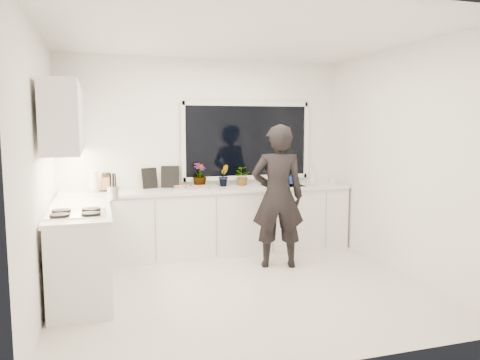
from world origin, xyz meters
name	(u,v)px	position (x,y,z in m)	size (l,w,h in m)	color
floor	(243,289)	(0.00, 0.00, -0.01)	(4.00, 3.50, 0.02)	beige
wall_back	(206,155)	(0.00, 1.76, 1.35)	(4.00, 0.02, 2.70)	white
wall_left	(38,171)	(-2.01, 0.00, 1.35)	(0.02, 3.50, 2.70)	white
wall_right	(404,162)	(2.01, 0.00, 1.35)	(0.02, 3.50, 2.70)	white
ceiling	(243,34)	(0.00, 0.00, 2.71)	(4.00, 3.50, 0.02)	white
window	(247,141)	(0.60, 1.73, 1.55)	(1.80, 0.02, 1.00)	black
base_cabinets_back	(211,223)	(0.00, 1.45, 0.44)	(3.92, 0.58, 0.88)	white
base_cabinets_left	(81,253)	(-1.67, 0.35, 0.44)	(0.58, 1.60, 0.88)	white
countertop_back	(211,190)	(0.00, 1.44, 0.90)	(3.94, 0.62, 0.04)	silver
countertop_left	(80,210)	(-1.67, 0.35, 0.90)	(0.62, 1.60, 0.04)	silver
upper_cabinets	(65,119)	(-1.79, 0.70, 1.85)	(0.34, 2.10, 0.70)	white
sink	(282,189)	(1.05, 1.45, 0.87)	(0.58, 0.42, 0.14)	silver
faucet	(277,176)	(1.05, 1.65, 1.03)	(0.03, 0.03, 0.22)	silver
stovetop	(76,213)	(-1.69, 0.00, 0.94)	(0.56, 0.48, 0.03)	black
person	(278,196)	(0.67, 0.66, 0.89)	(0.65, 0.43, 1.79)	black
pizza_tray	(191,188)	(-0.28, 1.42, 0.94)	(0.48, 0.36, 0.03)	silver
pizza	(191,187)	(-0.28, 1.42, 0.95)	(0.44, 0.31, 0.01)	red
watering_can	(289,179)	(1.22, 1.61, 0.98)	(0.14, 0.14, 0.13)	#1433C3
paper_towel_roll	(94,182)	(-1.53, 1.55, 1.05)	(0.11, 0.11, 0.26)	white
knife_block	(106,183)	(-1.37, 1.59, 1.03)	(0.13, 0.10, 0.22)	#9F724A
utensil_crock	(113,193)	(-1.31, 0.80, 1.00)	(0.13, 0.13, 0.16)	#B2B2B6
picture_frame_large	(150,178)	(-0.80, 1.69, 1.06)	(0.22, 0.02, 0.28)	black
picture_frame_small	(170,177)	(-0.52, 1.69, 1.07)	(0.25, 0.02, 0.30)	black
herb_plants	(222,176)	(0.19, 1.61, 1.07)	(0.89, 0.31, 0.34)	#26662D
soap_bottles	(318,177)	(1.53, 1.30, 1.04)	(0.41, 0.11, 0.27)	#D8BF66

